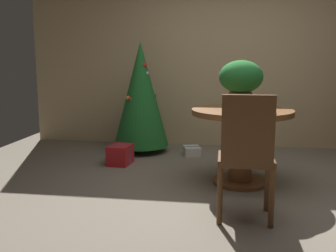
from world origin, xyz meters
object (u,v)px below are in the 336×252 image
Objects in this scene: flower_vase at (241,80)px; wooden_chair_near at (246,151)px; holiday_tree at (141,95)px; round_dining_table at (241,133)px; gift_box_red at (120,155)px; gift_box_cream at (192,151)px.

wooden_chair_near is (0.02, -1.02, -0.50)m from flower_vase.
round_dining_table is at bearing -43.34° from holiday_tree.
round_dining_table is 1.00× the size of wooden_chair_near.
holiday_tree is 4.48× the size of gift_box_red.
gift_box_red is 1.01m from gift_box_cream.
round_dining_table is 0.54m from flower_vase.
gift_box_cream is at bearing 105.92° from wooden_chair_near.
gift_box_cream is (0.72, -0.12, -0.74)m from holiday_tree.
flower_vase is 1.45× the size of gift_box_red.
wooden_chair_near is at bearing -74.08° from gift_box_cream.
gift_box_red is (-0.11, -0.70, -0.68)m from holiday_tree.
wooden_chair_near is at bearing -88.95° from flower_vase.
gift_box_red is at bearing -99.22° from holiday_tree.
holiday_tree reaches higher than gift_box_cream.
wooden_chair_near is (0.00, -0.97, 0.04)m from round_dining_table.
holiday_tree is (-1.31, 1.24, 0.27)m from round_dining_table.
holiday_tree reaches higher than gift_box_red.
wooden_chair_near reaches higher than gift_box_cream.
round_dining_table reaches higher than gift_box_red.
flower_vase is at bearing -42.60° from holiday_tree.
round_dining_table is 1.36m from gift_box_cream.
gift_box_cream is at bearing 118.04° from round_dining_table.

